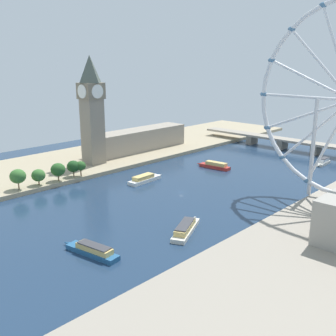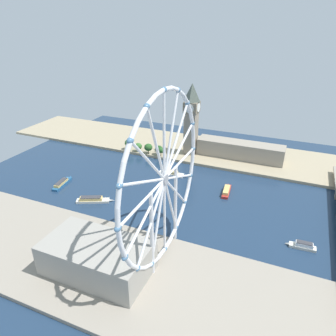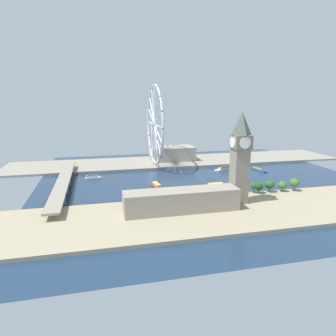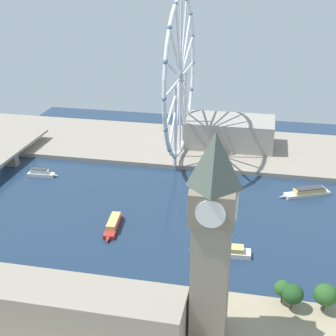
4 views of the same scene
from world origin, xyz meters
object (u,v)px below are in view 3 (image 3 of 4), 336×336
(river_bridge, at_px, (63,182))
(tour_boat_1, at_px, (259,169))
(tour_boat_4, at_px, (224,169))
(ferris_wheel, at_px, (155,125))
(tour_boat_2, at_px, (157,186))
(parliament_block, at_px, (182,200))
(tour_boat_0, at_px, (214,186))
(riverside_hall, at_px, (172,153))
(tour_boat_3, at_px, (93,177))
(clock_tower, at_px, (240,157))

(river_bridge, height_order, tour_boat_1, river_bridge)
(tour_boat_1, xyz_separation_m, tour_boat_4, (14.42, 47.36, 0.05))
(ferris_wheel, relative_size, river_bridge, 0.56)
(tour_boat_2, bearing_deg, tour_boat_1, 102.22)
(parliament_block, height_order, ferris_wheel, ferris_wheel)
(ferris_wheel, bearing_deg, tour_boat_0, -159.43)
(river_bridge, distance_m, tour_boat_0, 169.72)
(riverside_hall, distance_m, tour_boat_4, 93.72)
(tour_boat_0, distance_m, tour_boat_4, 90.93)
(parliament_block, height_order, riverside_hall, riverside_hall)
(parliament_block, distance_m, ferris_wheel, 196.78)
(parliament_block, relative_size, ferris_wheel, 0.86)
(ferris_wheel, distance_m, river_bridge, 158.20)
(tour_boat_0, relative_size, tour_boat_4, 0.96)
(tour_boat_0, xyz_separation_m, tour_boat_4, (78.52, -45.85, 0.06))
(river_bridge, distance_m, tour_boat_1, 261.15)
(tour_boat_1, bearing_deg, tour_boat_3, -100.74)
(ferris_wheel, distance_m, tour_boat_1, 160.94)
(parliament_block, height_order, tour_boat_0, parliament_block)
(tour_boat_0, relative_size, tour_boat_2, 1.07)
(ferris_wheel, relative_size, tour_boat_4, 3.47)
(parliament_block, bearing_deg, clock_tower, -80.29)
(riverside_hall, bearing_deg, river_bridge, 127.25)
(clock_tower, bearing_deg, tour_boat_4, -18.51)
(riverside_hall, distance_m, river_bridge, 194.81)
(river_bridge, bearing_deg, tour_boat_4, -78.18)
(clock_tower, height_order, tour_boat_1, clock_tower)
(tour_boat_3, bearing_deg, tour_boat_1, -4.93)
(tour_boat_3, bearing_deg, river_bridge, -132.99)
(tour_boat_0, xyz_separation_m, tour_boat_2, (13.57, 63.73, 0.06))
(tour_boat_1, bearing_deg, clock_tower, -45.94)
(river_bridge, bearing_deg, tour_boat_2, -101.36)
(riverside_hall, relative_size, tour_boat_2, 2.28)
(ferris_wheel, bearing_deg, tour_boat_1, -112.11)
(parliament_block, relative_size, tour_boat_3, 4.53)
(tour_boat_1, distance_m, tour_boat_4, 49.51)
(parliament_block, distance_m, tour_boat_2, 84.01)
(ferris_wheel, relative_size, tour_boat_3, 5.25)
(tour_boat_2, bearing_deg, tour_boat_0, 72.35)
(parliament_block, xyz_separation_m, river_bridge, (103.79, 107.46, -4.81))
(tour_boat_3, bearing_deg, ferris_wheel, 25.47)
(ferris_wheel, height_order, tour_boat_3, ferris_wheel)
(ferris_wheel, relative_size, tour_boat_1, 3.54)
(tour_boat_1, bearing_deg, riverside_hall, -138.95)
(tour_boat_1, xyz_separation_m, tour_boat_2, (-50.52, 156.94, 0.06))
(ferris_wheel, xyz_separation_m, tour_boat_0, (-120.30, -45.15, -60.00))
(ferris_wheel, xyz_separation_m, riverside_hall, (31.70, -33.99, -48.40))
(tour_boat_2, height_order, tour_boat_3, tour_boat_3)
(clock_tower, relative_size, river_bridge, 0.41)
(riverside_hall, bearing_deg, tour_boat_1, -130.11)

